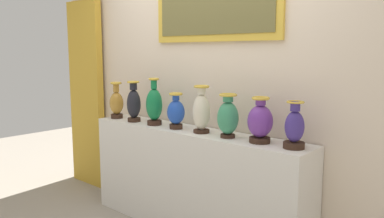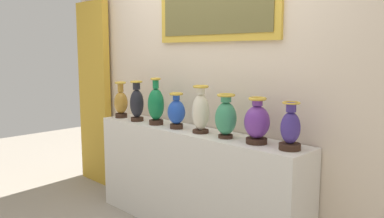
{
  "view_description": "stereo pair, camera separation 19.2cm",
  "coord_description": "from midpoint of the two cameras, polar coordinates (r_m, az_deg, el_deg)",
  "views": [
    {
      "loc": [
        2.2,
        -2.47,
        1.58
      ],
      "look_at": [
        0.0,
        0.0,
        1.1
      ],
      "focal_mm": 36.5,
      "sensor_mm": 36.0,
      "label": 1
    },
    {
      "loc": [
        2.33,
        -2.34,
        1.58
      ],
      "look_at": [
        0.0,
        0.0,
        1.1
      ],
      "focal_mm": 36.5,
      "sensor_mm": 36.0,
      "label": 2
    }
  ],
  "objects": [
    {
      "name": "vase_indigo",
      "position": [
        2.78,
        16.11,
        -2.87
      ],
      "size": [
        0.15,
        0.15,
        0.33
      ],
      "color": "#382319",
      "rests_on": "display_shelf"
    },
    {
      "name": "back_wall",
      "position": [
        3.49,
        4.55,
        8.34
      ],
      "size": [
        4.27,
        0.14,
        3.13
      ],
      "color": "beige",
      "rests_on": "ground_plane"
    },
    {
      "name": "display_shelf",
      "position": [
        3.49,
        1.6,
        -10.46
      ],
      "size": [
        2.19,
        0.38,
        0.91
      ],
      "primitive_type": "cube",
      "color": "silver",
      "rests_on": "ground_plane"
    },
    {
      "name": "vase_sapphire",
      "position": [
        3.41,
        -0.69,
        -0.44
      ],
      "size": [
        0.15,
        0.15,
        0.32
      ],
      "color": "#382319",
      "rests_on": "display_shelf"
    },
    {
      "name": "vase_jade",
      "position": [
        3.05,
        6.76,
        -1.21
      ],
      "size": [
        0.17,
        0.17,
        0.35
      ],
      "color": "#382319",
      "rests_on": "display_shelf"
    },
    {
      "name": "vase_emerald",
      "position": [
        3.6,
        -3.78,
        0.62
      ],
      "size": [
        0.15,
        0.15,
        0.43
      ],
      "color": "#382319",
      "rests_on": "display_shelf"
    },
    {
      "name": "vase_onyx",
      "position": [
        3.8,
        -6.65,
        0.88
      ],
      "size": [
        0.13,
        0.13,
        0.39
      ],
      "color": "#382319",
      "rests_on": "display_shelf"
    },
    {
      "name": "vase_ivory",
      "position": [
        3.22,
        2.98,
        -0.34
      ],
      "size": [
        0.14,
        0.14,
        0.4
      ],
      "color": "#382319",
      "rests_on": "display_shelf"
    },
    {
      "name": "vase_ochre",
      "position": [
        4.03,
        -9.02,
        0.99
      ],
      "size": [
        0.14,
        0.14,
        0.37
      ],
      "color": "#382319",
      "rests_on": "display_shelf"
    },
    {
      "name": "vase_violet",
      "position": [
        2.91,
        11.34,
        -1.93
      ],
      "size": [
        0.19,
        0.19,
        0.34
      ],
      "color": "#382319",
      "rests_on": "display_shelf"
    },
    {
      "name": "curtain_gold",
      "position": [
        4.81,
        -12.97,
        2.18
      ],
      "size": [
        0.57,
        0.08,
        2.16
      ],
      "primitive_type": "cube",
      "color": "gold",
      "rests_on": "ground_plane"
    }
  ]
}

